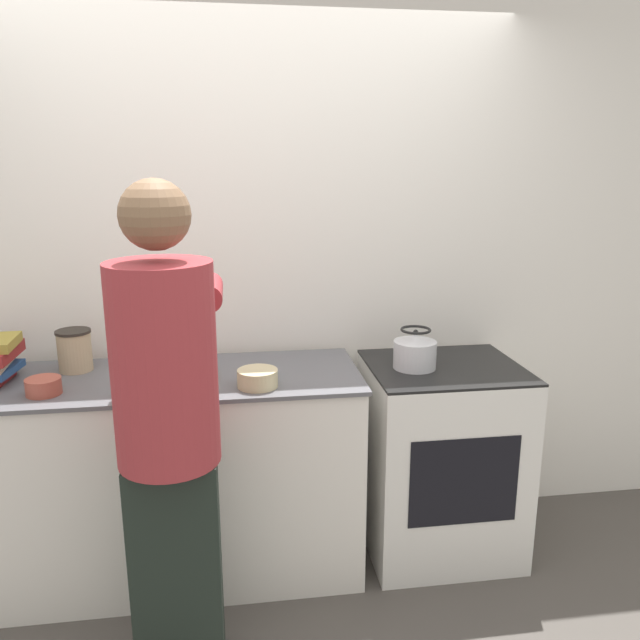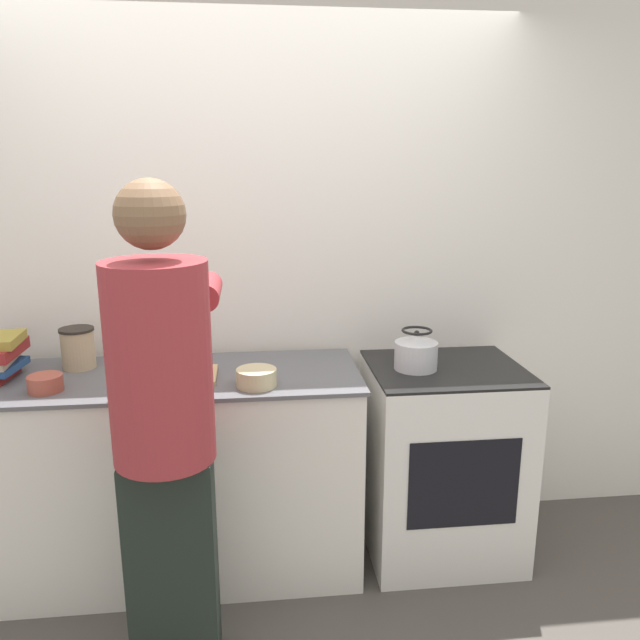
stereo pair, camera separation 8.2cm
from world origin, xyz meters
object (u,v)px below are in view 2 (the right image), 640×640
(cutting_board, at_px, (174,376))
(kettle, at_px, (416,352))
(knife, at_px, (184,371))
(canister_jar, at_px, (78,348))
(person, at_px, (164,419))
(oven, at_px, (442,460))
(bowl_prep, at_px, (257,378))

(cutting_board, distance_m, kettle, 1.07)
(knife, height_order, kettle, kettle)
(canister_jar, bearing_deg, person, -56.88)
(oven, relative_size, canister_jar, 5.05)
(cutting_board, bearing_deg, bowl_prep, -20.75)
(kettle, xyz_separation_m, bowl_prep, (-0.72, -0.18, -0.03))
(oven, bearing_deg, person, -154.47)
(knife, height_order, bowl_prep, bowl_prep)
(person, bearing_deg, bowl_prep, 49.75)
(person, relative_size, knife, 9.34)
(oven, distance_m, bowl_prep, 1.02)
(person, bearing_deg, kettle, 28.29)
(kettle, bearing_deg, person, -151.71)
(knife, relative_size, bowl_prep, 1.15)
(person, bearing_deg, cutting_board, 93.08)
(canister_jar, bearing_deg, kettle, -5.53)
(person, relative_size, canister_jar, 9.73)
(kettle, height_order, canister_jar, canister_jar)
(person, bearing_deg, canister_jar, 123.12)
(person, relative_size, bowl_prep, 10.74)
(oven, distance_m, cutting_board, 1.31)
(cutting_board, relative_size, knife, 1.91)
(person, height_order, cutting_board, person)
(person, bearing_deg, knife, 88.73)
(knife, bearing_deg, canister_jar, -177.95)
(oven, bearing_deg, bowl_prep, -167.89)
(bowl_prep, bearing_deg, person, -130.25)
(cutting_board, relative_size, kettle, 1.88)
(cutting_board, xyz_separation_m, kettle, (1.07, 0.04, 0.06))
(knife, bearing_deg, person, -70.48)
(cutting_board, bearing_deg, canister_jar, 156.29)
(kettle, distance_m, bowl_prep, 0.74)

